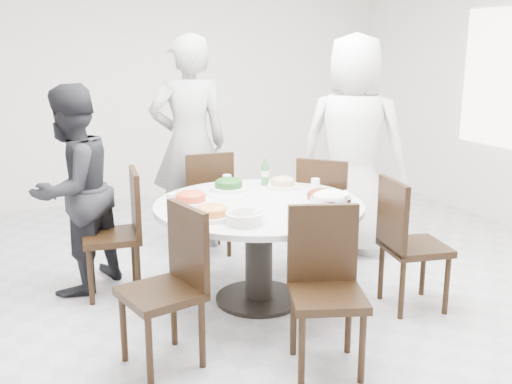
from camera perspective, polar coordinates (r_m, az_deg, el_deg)
name	(u,v)px	position (r m, az deg, el deg)	size (l,w,h in m)	color
floor	(260,282)	(4.85, 0.34, -8.53)	(6.00, 6.00, 0.01)	#B9BABE
wall_back	(155,82)	(7.32, -9.57, 10.32)	(6.00, 0.01, 2.80)	white
dining_table	(259,253)	(4.39, 0.27, -5.79)	(1.50, 1.50, 0.75)	silver
chair_ne	(326,211)	(5.12, 6.70, -1.78)	(0.42, 0.42, 0.95)	black
chair_n	(205,202)	(5.36, -4.90, -0.97)	(0.42, 0.42, 0.95)	black
chair_nw	(111,234)	(4.61, -13.63, -3.88)	(0.42, 0.42, 0.95)	black
chair_sw	(161,290)	(3.56, -9.07, -9.20)	(0.42, 0.42, 0.95)	black
chair_s	(328,293)	(3.50, 6.83, -9.54)	(0.42, 0.42, 0.95)	black
chair_se	(415,244)	(4.41, 14.93, -4.82)	(0.42, 0.42, 0.95)	black
diner_right	(353,146)	(5.38, 9.24, 4.37)	(0.95, 0.62, 1.95)	white
diner_middle	(189,144)	(5.44, -6.38, 4.54)	(0.71, 0.46, 1.94)	black
diner_left	(73,190)	(4.68, -17.08, 0.16)	(0.77, 0.60, 1.58)	black
dish_greens	(229,186)	(4.64, -2.62, 0.61)	(0.28, 0.28, 0.07)	white
dish_pale	(283,184)	(4.71, 2.57, 0.77)	(0.24, 0.24, 0.06)	white
dish_orange	(191,199)	(4.27, -6.22, -0.67)	(0.27, 0.27, 0.07)	white
dish_redbrown	(321,198)	(4.31, 6.23, -0.56)	(0.26, 0.26, 0.07)	white
dish_tofu	(212,213)	(3.91, -4.22, -2.05)	(0.27, 0.27, 0.07)	white
rice_bowl	(330,205)	(4.03, 7.10, -1.24)	(0.28, 0.28, 0.12)	silver
soup_bowl	(245,218)	(3.79, -1.10, -2.50)	(0.24, 0.24, 0.07)	white
beverage_bottle	(265,172)	(4.79, 0.87, 1.96)	(0.06, 0.06, 0.22)	#2F7639
tea_cups	(229,178)	(4.86, -2.59, 1.30)	(0.07, 0.07, 0.08)	white
chopsticks	(220,182)	(4.89, -3.41, 0.95)	(0.24, 0.04, 0.01)	tan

